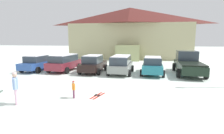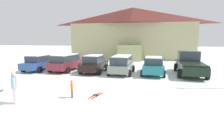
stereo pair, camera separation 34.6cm
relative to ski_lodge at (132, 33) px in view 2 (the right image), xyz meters
name	(u,v)px [view 2 (the right image)]	position (x,y,z in m)	size (l,w,h in m)	color
ski_lodge	(132,33)	(0.00, 0.00, 0.00)	(20.52, 9.18, 8.66)	tan
parked_blue_hatchback	(39,63)	(-8.79, -14.58, -3.57)	(2.24, 4.39, 1.65)	#2B4E96
parked_maroon_van	(66,62)	(-5.92, -14.29, -3.47)	(2.60, 4.46, 1.72)	maroon
parked_black_sedan	(94,64)	(-2.74, -14.58, -3.54)	(2.28, 4.36, 1.73)	black
parked_grey_wagon	(122,64)	(0.06, -14.79, -3.47)	(2.35, 4.30, 1.74)	gray
parked_teal_hatchback	(153,65)	(3.03, -14.60, -3.56)	(2.36, 4.50, 1.67)	#1F7281
pickup_truck	(190,64)	(6.37, -13.91, -3.40)	(2.77, 6.02, 2.15)	black
skier_adult_in_blue_parka	(14,86)	(-4.31, -23.67, -3.46)	(0.43, 0.52, 1.67)	#E5B2CC
skier_child_in_orange_jacket	(72,88)	(-1.82, -22.29, -3.84)	(0.25, 0.32, 0.99)	#6F3653
pair_of_skis	(96,95)	(-0.58, -21.73, -4.38)	(0.67, 1.35, 0.08)	red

